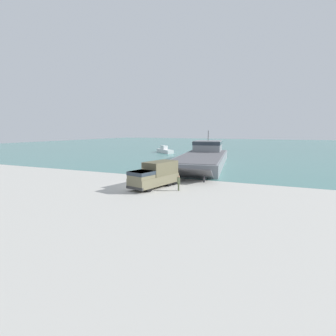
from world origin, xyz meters
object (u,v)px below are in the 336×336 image
(landing_craft, at_px, (204,156))
(soldier_on_ramp, at_px, (179,182))
(moored_boat_a, at_px, (165,150))
(mooring_bollard, at_px, (204,179))
(military_truck, at_px, (155,175))

(landing_craft, height_order, soldier_on_ramp, landing_craft)
(moored_boat_a, bearing_deg, soldier_on_ramp, 67.76)
(moored_boat_a, xyz_separation_m, mooring_bollard, (24.00, -40.80, -0.22))
(soldier_on_ramp, xyz_separation_m, moored_boat_a, (-22.58, 46.79, -0.30))
(soldier_on_ramp, height_order, mooring_bollard, soldier_on_ramp)
(landing_craft, bearing_deg, mooring_bollard, -82.48)
(landing_craft, distance_m, moored_boat_a, 28.01)
(military_truck, distance_m, soldier_on_ramp, 3.45)
(mooring_bollard, bearing_deg, military_truck, -131.59)
(military_truck, distance_m, mooring_bollard, 7.28)
(soldier_on_ramp, relative_size, moored_boat_a, 0.23)
(landing_craft, height_order, military_truck, landing_craft)
(mooring_bollard, bearing_deg, landing_craft, 105.83)
(moored_boat_a, distance_m, mooring_bollard, 47.34)
(landing_craft, height_order, mooring_bollard, landing_craft)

